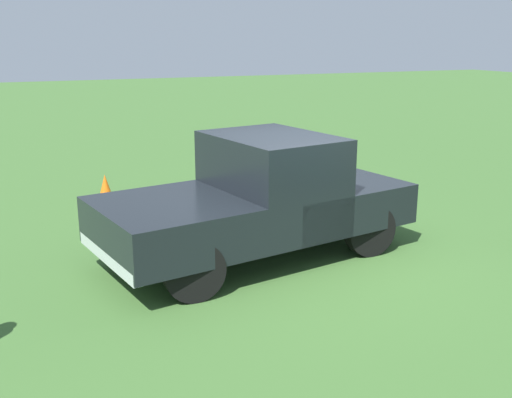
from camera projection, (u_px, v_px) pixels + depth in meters
The scene contains 3 objects.
ground_plane at pixel (307, 264), 8.76m from camera, with size 80.00×80.00×0.00m, color #3D662D.
pickup_truck at pixel (263, 195), 8.83m from camera, with size 4.88×2.75×1.81m.
traffic_cone at pixel (106, 188), 11.97m from camera, with size 0.32×0.32×0.55m, color orange.
Camera 1 is at (-3.95, -7.24, 3.19)m, focal length 42.40 mm.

